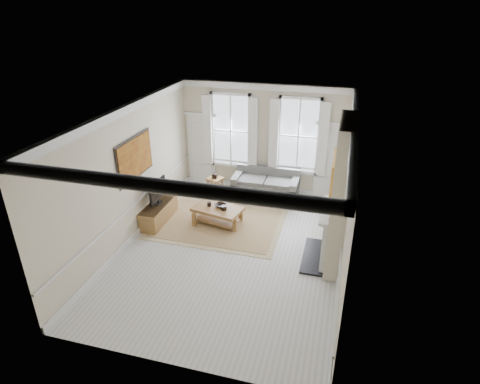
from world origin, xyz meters
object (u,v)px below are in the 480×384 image
(coffee_table, at_px, (218,211))
(side_table, at_px, (215,181))
(sofa, at_px, (266,186))
(tv_stand, at_px, (159,212))

(coffee_table, bearing_deg, side_table, 122.45)
(coffee_table, bearing_deg, sofa, 77.27)
(sofa, bearing_deg, coffee_table, -114.83)
(coffee_table, height_order, tv_stand, tv_stand)
(side_table, distance_m, coffee_table, 1.93)
(sofa, xyz_separation_m, side_table, (-1.59, -0.19, 0.05))
(side_table, relative_size, tv_stand, 0.38)
(sofa, height_order, tv_stand, sofa)
(tv_stand, bearing_deg, sofa, 41.88)
(sofa, relative_size, side_table, 3.51)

